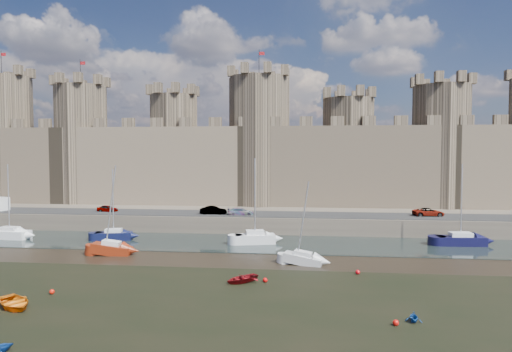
% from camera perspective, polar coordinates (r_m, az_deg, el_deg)
% --- Properties ---
extents(ground, '(160.00, 160.00, 0.00)m').
position_cam_1_polar(ground, '(38.37, -10.51, -15.27)').
color(ground, black).
rests_on(ground, ground).
extents(seaweed_patch, '(70.00, 34.00, 0.01)m').
position_cam_1_polar(seaweed_patch, '(33.02, -13.69, -18.39)').
color(seaweed_patch, black).
rests_on(seaweed_patch, ground).
extents(water_channel, '(160.00, 12.00, 0.08)m').
position_cam_1_polar(water_channel, '(61.00, -3.89, -8.31)').
color(water_channel, black).
rests_on(water_channel, ground).
extents(quay, '(160.00, 60.00, 2.50)m').
position_cam_1_polar(quay, '(96.05, -0.07, -3.43)').
color(quay, '#4C443A').
rests_on(quay, ground).
extents(road, '(160.00, 7.00, 0.10)m').
position_cam_1_polar(road, '(70.31, -2.45, -4.73)').
color(road, black).
rests_on(road, quay).
extents(castle, '(108.50, 11.00, 29.00)m').
position_cam_1_polar(castle, '(83.62, -1.42, 2.77)').
color(castle, '#42382B').
rests_on(castle, quay).
extents(car_0, '(3.30, 1.49, 1.10)m').
position_cam_1_polar(car_0, '(76.24, -18.08, -3.89)').
color(car_0, gray).
rests_on(car_0, quay).
extents(car_1, '(3.96, 1.38, 1.30)m').
position_cam_1_polar(car_1, '(69.74, -5.36, -4.30)').
color(car_1, gray).
rests_on(car_1, quay).
extents(car_2, '(4.05, 2.11, 1.12)m').
position_cam_1_polar(car_2, '(68.78, -1.95, -4.47)').
color(car_2, gray).
rests_on(car_2, quay).
extents(car_3, '(4.75, 2.66, 1.25)m').
position_cam_1_polar(car_3, '(72.15, 20.76, -4.26)').
color(car_3, gray).
rests_on(car_3, quay).
extents(sailboat_0, '(5.66, 2.60, 10.28)m').
position_cam_1_polar(sailboat_0, '(71.92, -28.44, -6.32)').
color(sailboat_0, white).
rests_on(sailboat_0, ground).
extents(sailboat_1, '(5.07, 2.75, 9.62)m').
position_cam_1_polar(sailboat_1, '(65.40, -17.38, -7.02)').
color(sailboat_1, black).
rests_on(sailboat_1, ground).
extents(sailboat_2, '(5.49, 3.18, 11.13)m').
position_cam_1_polar(sailboat_2, '(59.92, -0.13, -7.71)').
color(sailboat_2, silver).
rests_on(sailboat_2, ground).
extents(sailboat_3, '(6.07, 2.66, 10.42)m').
position_cam_1_polar(sailboat_3, '(64.59, 24.20, -7.25)').
color(sailboat_3, black).
rests_on(sailboat_3, ground).
extents(sailboat_4, '(4.61, 2.09, 10.51)m').
position_cam_1_polar(sailboat_4, '(56.51, -17.60, -8.61)').
color(sailboat_4, maroon).
rests_on(sailboat_4, ground).
extents(sailboat_5, '(4.39, 2.45, 8.93)m').
position_cam_1_polar(sailboat_5, '(49.77, 5.90, -10.18)').
color(sailboat_5, silver).
rests_on(sailboat_5, ground).
extents(dinghy_0, '(4.74, 4.55, 0.80)m').
position_cam_1_polar(dinghy_0, '(40.86, -27.97, -13.85)').
color(dinghy_0, '#CE610C').
rests_on(dinghy_0, ground).
extents(dinghy_4, '(3.90, 3.80, 0.66)m').
position_cam_1_polar(dinghy_4, '(43.02, -1.82, -12.74)').
color(dinghy_4, maroon).
rests_on(dinghy_4, ground).
extents(dinghy_5, '(1.35, 1.51, 0.72)m').
position_cam_1_polar(dinghy_5, '(35.50, 19.12, -16.31)').
color(dinghy_5, navy).
rests_on(dinghy_5, ground).
extents(buoy_1, '(0.43, 0.43, 0.43)m').
position_cam_1_polar(buoy_1, '(43.07, 1.16, -12.88)').
color(buoy_1, red).
rests_on(buoy_1, ground).
extents(buoy_2, '(0.43, 0.43, 0.43)m').
position_cam_1_polar(buoy_2, '(34.46, 17.07, -17.13)').
color(buoy_2, red).
rests_on(buoy_2, ground).
extents(buoy_3, '(0.45, 0.45, 0.45)m').
position_cam_1_polar(buoy_3, '(46.80, 12.59, -11.64)').
color(buoy_3, red).
rests_on(buoy_3, ground).
extents(buoy_4, '(0.43, 0.43, 0.43)m').
position_cam_1_polar(buoy_4, '(43.29, -24.15, -13.06)').
color(buoy_4, red).
rests_on(buoy_4, ground).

